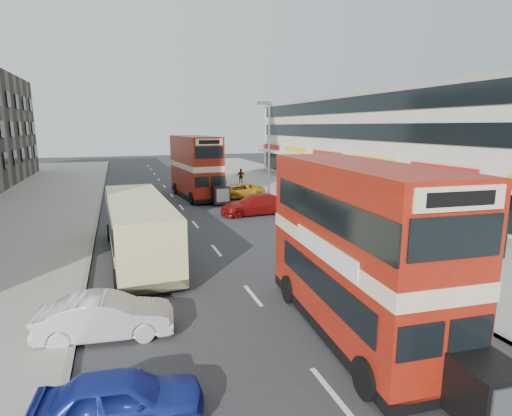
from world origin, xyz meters
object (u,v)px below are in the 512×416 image
object	(u,v)px
bus_second	(196,167)
pedestrian_near	(311,204)
car_right_c	(207,178)
bus_main	(357,249)
car_left_near	(121,399)
street_lamp	(268,146)
car_left_front	(106,317)
coach	(139,226)
car_right_b	(237,191)
cyclist	(223,193)
pedestrian_far	(241,176)
car_right_a	(255,204)

from	to	relation	value
bus_second	pedestrian_near	size ratio (longest dim) A/B	4.98
car_right_c	pedestrian_near	xyz separation A→B (m)	(3.12, -19.08, 0.42)
bus_main	car_left_near	size ratio (longest dim) A/B	2.67
street_lamp	car_left_front	world-z (taller)	street_lamp
coach	car_right_b	bearing A→B (deg)	55.43
car_left_front	pedestrian_near	size ratio (longest dim) A/B	2.06
coach	car_left_front	distance (m)	7.61
coach	pedestrian_near	xyz separation A→B (m)	(11.50, 4.89, -0.49)
street_lamp	car_right_c	size ratio (longest dim) A/B	2.00
car_left_front	car_right_c	world-z (taller)	car_right_c
car_left_near	cyclist	distance (m)	25.47
bus_second	coach	distance (m)	17.17
car_left_front	pedestrian_far	size ratio (longest dim) A/B	2.38
bus_main	bus_second	world-z (taller)	bus_second
bus_main	cyclist	distance (m)	22.29
car_left_front	car_right_c	size ratio (longest dim) A/B	0.98
coach	cyclist	distance (m)	14.58
coach	street_lamp	bearing A→B (deg)	41.66
car_left_near	coach	bearing A→B (deg)	1.18
coach	car_right_a	bearing A→B (deg)	39.82
street_lamp	bus_second	bearing A→B (deg)	126.72
street_lamp	car_left_near	distance (m)	24.67
street_lamp	car_right_c	world-z (taller)	street_lamp
car_left_front	cyclist	world-z (taller)	cyclist
car_left_near	pedestrian_near	size ratio (longest dim) A/B	1.82
car_left_front	coach	bearing A→B (deg)	-4.07
pedestrian_near	cyclist	size ratio (longest dim) A/B	0.83
car_left_near	pedestrian_near	xyz separation A→B (m)	(12.52, 16.36, 0.52)
bus_main	coach	world-z (taller)	bus_main
coach	pedestrian_near	bearing A→B (deg)	20.36
car_left_front	car_right_b	distance (m)	24.41
bus_main	cyclist	xyz separation A→B (m)	(1.40, 22.17, -1.83)
coach	car_right_b	xyz separation A→B (m)	(9.11, 14.62, -0.95)
street_lamp	pedestrian_near	xyz separation A→B (m)	(1.21, -5.17, -3.67)
car_left_near	pedestrian_near	distance (m)	20.60
bus_second	car_left_front	world-z (taller)	bus_second
bus_main	pedestrian_near	xyz separation A→B (m)	(5.63, 14.45, -1.56)
car_left_front	cyclist	bearing A→B (deg)	-16.87
coach	car_left_front	bearing A→B (deg)	-103.25
car_right_b	coach	bearing A→B (deg)	-28.38
car_left_front	car_right_a	xyz separation A→B (m)	(9.86, 15.17, 0.08)
street_lamp	bus_second	world-z (taller)	street_lamp
street_lamp	car_right_b	world-z (taller)	street_lamp
car_right_a	cyclist	bearing A→B (deg)	-168.34
car_right_c	pedestrian_far	xyz separation A→B (m)	(3.27, -1.93, 0.30)
cyclist	car_left_front	bearing A→B (deg)	-115.16
car_right_a	cyclist	world-z (taller)	cyclist
cyclist	car_right_b	bearing A→B (deg)	45.97
street_lamp	car_right_a	bearing A→B (deg)	-128.49
bus_second	coach	xyz separation A→B (m)	(-5.77, -16.13, -1.16)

